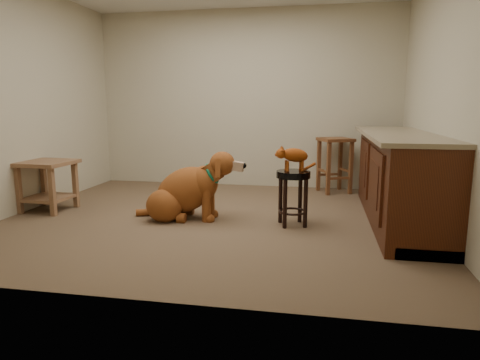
% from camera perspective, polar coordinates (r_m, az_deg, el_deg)
% --- Properties ---
extents(floor, '(4.50, 4.00, 0.01)m').
position_cam_1_polar(floor, '(4.69, -3.45, -5.17)').
color(floor, brown).
rests_on(floor, ground).
extents(room_shell, '(4.54, 4.04, 2.62)m').
position_cam_1_polar(room_shell, '(4.55, -3.68, 15.65)').
color(room_shell, '#BCB497').
rests_on(room_shell, ground).
extents(cabinet_run, '(0.70, 2.56, 0.94)m').
position_cam_1_polar(cabinet_run, '(4.83, 20.43, -0.02)').
color(cabinet_run, '#411B0B').
rests_on(cabinet_run, ground).
extents(padded_stool, '(0.37, 0.37, 0.57)m').
position_cam_1_polar(padded_stool, '(4.39, 7.09, -0.92)').
color(padded_stool, black).
rests_on(padded_stool, ground).
extents(wood_stool, '(0.55, 0.55, 0.77)m').
position_cam_1_polar(wood_stool, '(6.15, 12.49, 2.07)').
color(wood_stool, brown).
rests_on(wood_stool, ground).
extents(side_table, '(0.59, 0.59, 0.59)m').
position_cam_1_polar(side_table, '(5.45, -24.32, 0.24)').
color(side_table, brown).
rests_on(side_table, ground).
extents(golden_retriever, '(1.26, 0.63, 0.79)m').
position_cam_1_polar(golden_retriever, '(4.67, -7.20, -1.57)').
color(golden_retriever, brown).
rests_on(golden_retriever, ground).
extents(tabby_kitten, '(0.41, 0.27, 0.28)m').
position_cam_1_polar(tabby_kitten, '(4.34, 7.04, 3.21)').
color(tabby_kitten, '#88380D').
rests_on(tabby_kitten, padded_stool).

